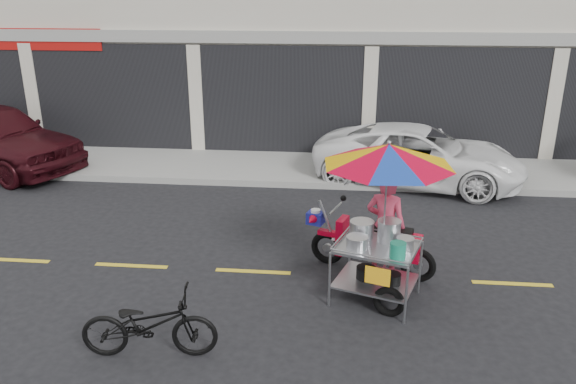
{
  "coord_description": "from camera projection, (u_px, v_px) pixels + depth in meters",
  "views": [
    {
      "loc": [
        -0.66,
        -7.86,
        4.24
      ],
      "look_at": [
        -1.5,
        0.6,
        1.15
      ],
      "focal_mm": 35.0,
      "sensor_mm": 36.0,
      "label": 1
    }
  ],
  "objects": [
    {
      "name": "sidewalk",
      "position": [
        368.0,
        168.0,
        13.85
      ],
      "size": [
        45.0,
        3.0,
        0.15
      ],
      "primitive_type": "cube",
      "color": "gray",
      "rests_on": "ground"
    },
    {
      "name": "food_vendor_rig",
      "position": [
        384.0,
        196.0,
        7.92
      ],
      "size": [
        2.32,
        2.36,
        2.36
      ],
      "rotation": [
        0.0,
        0.0,
        -0.33
      ],
      "color": "black",
      "rests_on": "ground"
    },
    {
      "name": "ground",
      "position": [
        380.0,
        278.0,
        8.74
      ],
      "size": [
        90.0,
        90.0,
        0.0
      ],
      "primitive_type": "plane",
      "color": "black"
    },
    {
      "name": "white_pickup",
      "position": [
        419.0,
        155.0,
        12.81
      ],
      "size": [
        5.09,
        3.23,
        1.31
      ],
      "primitive_type": "imported",
      "rotation": [
        0.0,
        0.0,
        1.33
      ],
      "color": "white",
      "rests_on": "ground"
    },
    {
      "name": "near_bicycle",
      "position": [
        149.0,
        324.0,
        6.75
      ],
      "size": [
        1.7,
        0.74,
        0.86
      ],
      "primitive_type": "imported",
      "rotation": [
        0.0,
        0.0,
        1.68
      ],
      "color": "black",
      "rests_on": "ground"
    },
    {
      "name": "centerline",
      "position": [
        380.0,
        277.0,
        8.74
      ],
      "size": [
        42.0,
        0.1,
        0.01
      ],
      "primitive_type": "cube",
      "color": "gold",
      "rests_on": "ground"
    }
  ]
}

